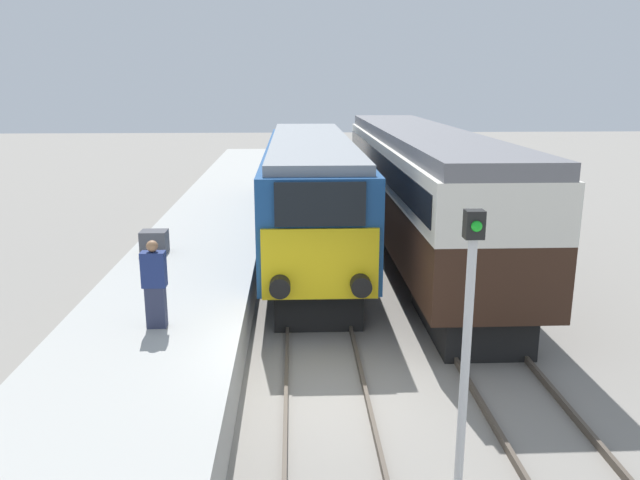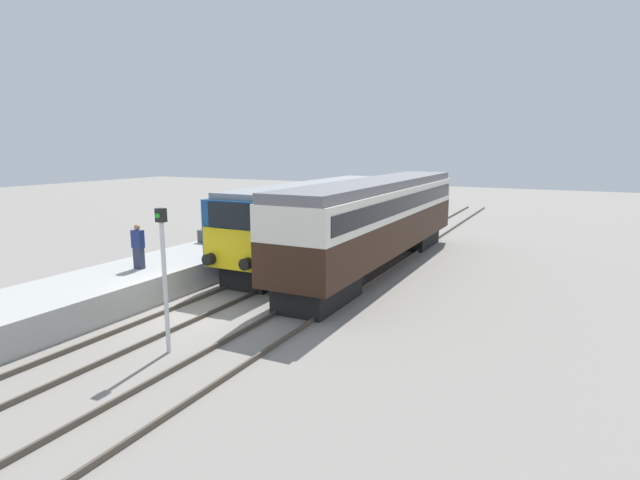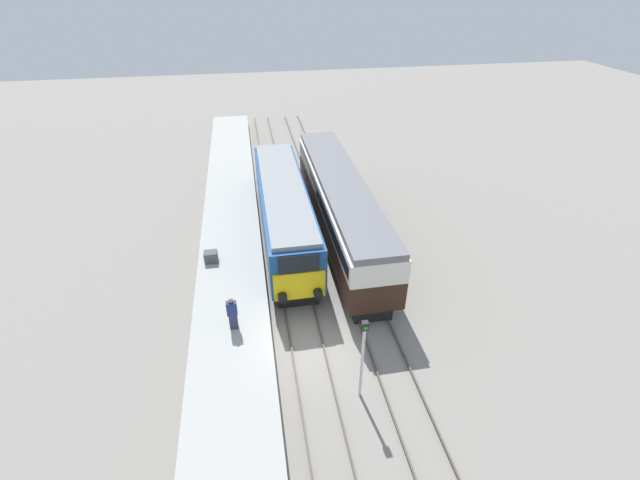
{
  "view_description": "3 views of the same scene",
  "coord_description": "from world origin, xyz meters",
  "px_view_note": "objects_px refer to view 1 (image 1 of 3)",
  "views": [
    {
      "loc": [
        -0.54,
        -10.21,
        5.5
      ],
      "look_at": [
        0.0,
        2.42,
        2.28
      ],
      "focal_mm": 35.0,
      "sensor_mm": 36.0,
      "label": 1
    },
    {
      "loc": [
        11.2,
        -12.33,
        5.52
      ],
      "look_at": [
        1.7,
        6.42,
        1.6
      ],
      "focal_mm": 28.0,
      "sensor_mm": 36.0,
      "label": 2
    },
    {
      "loc": [
        -1.81,
        -13.39,
        14.56
      ],
      "look_at": [
        1.7,
        6.42,
        1.6
      ],
      "focal_mm": 24.0,
      "sensor_mm": 36.0,
      "label": 3
    }
  ],
  "objects_px": {
    "locomotive": "(311,191)",
    "signal_post": "(467,331)",
    "person_on_platform": "(155,285)",
    "passenger_carriage": "(419,182)",
    "luggage_crate": "(154,242)"
  },
  "relations": [
    {
      "from": "luggage_crate",
      "to": "signal_post",
      "type": "bearing_deg",
      "value": -56.21
    },
    {
      "from": "locomotive",
      "to": "passenger_carriage",
      "type": "distance_m",
      "value": 3.43
    },
    {
      "from": "passenger_carriage",
      "to": "signal_post",
      "type": "distance_m",
      "value": 11.86
    },
    {
      "from": "passenger_carriage",
      "to": "person_on_platform",
      "type": "distance_m",
      "value": 10.42
    },
    {
      "from": "locomotive",
      "to": "signal_post",
      "type": "relative_size",
      "value": 3.61
    },
    {
      "from": "passenger_carriage",
      "to": "locomotive",
      "type": "bearing_deg",
      "value": 174.73
    },
    {
      "from": "passenger_carriage",
      "to": "person_on_platform",
      "type": "bearing_deg",
      "value": -128.93
    },
    {
      "from": "person_on_platform",
      "to": "signal_post",
      "type": "distance_m",
      "value": 6.08
    },
    {
      "from": "passenger_carriage",
      "to": "signal_post",
      "type": "height_order",
      "value": "passenger_carriage"
    },
    {
      "from": "locomotive",
      "to": "person_on_platform",
      "type": "distance_m",
      "value": 8.98
    },
    {
      "from": "passenger_carriage",
      "to": "person_on_platform",
      "type": "xyz_separation_m",
      "value": [
        -6.54,
        -8.09,
        -0.61
      ]
    },
    {
      "from": "locomotive",
      "to": "person_on_platform",
      "type": "relative_size",
      "value": 8.49
    },
    {
      "from": "locomotive",
      "to": "passenger_carriage",
      "type": "xyz_separation_m",
      "value": [
        3.4,
        -0.31,
        0.33
      ]
    },
    {
      "from": "locomotive",
      "to": "luggage_crate",
      "type": "height_order",
      "value": "locomotive"
    },
    {
      "from": "passenger_carriage",
      "to": "luggage_crate",
      "type": "height_order",
      "value": "passenger_carriage"
    }
  ]
}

